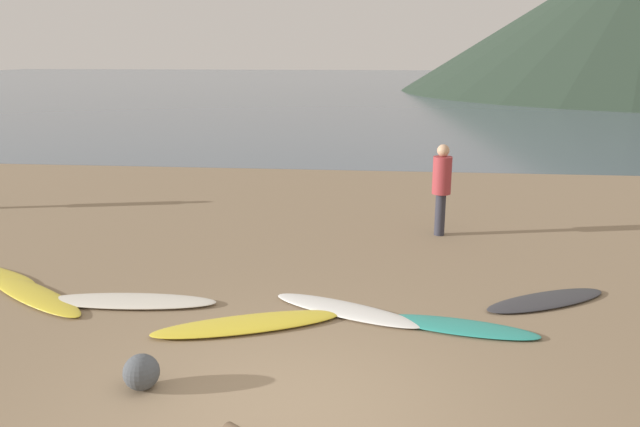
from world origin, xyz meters
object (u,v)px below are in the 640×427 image
(surfboard_7, at_px, (546,300))
(surfboard_5, at_px, (346,310))
(surfboard_6, at_px, (460,327))
(surfboard_2, at_px, (33,294))
(surfboard_4, at_px, (248,324))
(person_0, at_px, (442,182))
(surfboard_3, at_px, (130,301))
(beach_rock_near, at_px, (141,372))

(surfboard_7, bearing_deg, surfboard_5, 164.71)
(surfboard_6, bearing_deg, surfboard_2, -172.47)
(surfboard_4, xyz_separation_m, person_0, (2.90, 4.59, 1.03))
(person_0, bearing_deg, surfboard_3, 100.14)
(surfboard_6, xyz_separation_m, beach_rock_near, (-3.64, -1.87, 0.17))
(surfboard_2, distance_m, surfboard_6, 6.29)
(surfboard_3, distance_m, surfboard_4, 1.98)
(surfboard_2, distance_m, surfboard_3, 1.57)
(surfboard_3, bearing_deg, surfboard_5, -3.03)
(surfboard_3, xyz_separation_m, surfboard_7, (6.07, 0.68, -0.01))
(beach_rock_near, bearing_deg, surfboard_2, 138.15)
(surfboard_3, xyz_separation_m, surfboard_6, (4.71, -0.37, -0.01))
(surfboard_5, distance_m, person_0, 4.43)
(surfboard_2, relative_size, surfboard_6, 1.27)
(surfboard_4, relative_size, surfboard_6, 1.25)
(surfboard_3, distance_m, person_0, 6.32)
(surfboard_2, xyz_separation_m, surfboard_6, (6.27, -0.48, -0.01))
(surfboard_2, xyz_separation_m, beach_rock_near, (2.63, -2.36, 0.16))
(surfboard_5, bearing_deg, beach_rock_near, -109.29)
(surfboard_5, height_order, surfboard_7, surfboard_5)
(surfboard_5, height_order, beach_rock_near, beach_rock_near)
(surfboard_6, xyz_separation_m, surfboard_7, (1.36, 1.05, -0.00))
(surfboard_4, distance_m, surfboard_6, 2.83)
(surfboard_7, bearing_deg, beach_rock_near, -177.90)
(surfboard_4, xyz_separation_m, surfboard_6, (2.82, 0.22, -0.01))
(surfboard_6, height_order, beach_rock_near, beach_rock_near)
(surfboard_2, height_order, beach_rock_near, beach_rock_near)
(surfboard_3, distance_m, surfboard_5, 3.17)
(surfboard_6, bearing_deg, surfboard_3, -172.55)
(surfboard_2, distance_m, surfboard_7, 7.65)
(surfboard_7, height_order, person_0, person_0)
(surfboard_3, height_order, surfboard_7, surfboard_3)
(surfboard_5, relative_size, beach_rock_near, 5.73)
(surfboard_6, bearing_deg, surfboard_7, 49.53)
(surfboard_7, distance_m, person_0, 3.71)
(surfboard_6, bearing_deg, surfboard_4, -163.54)
(surfboard_5, distance_m, beach_rock_near, 3.08)
(surfboard_2, bearing_deg, surfboard_4, 22.17)
(surfboard_4, relative_size, person_0, 1.40)
(surfboard_2, xyz_separation_m, surfboard_5, (4.73, -0.10, -0.00))
(surfboard_5, bearing_deg, surfboard_6, 9.65)
(surfboard_3, height_order, surfboard_5, surfboard_3)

